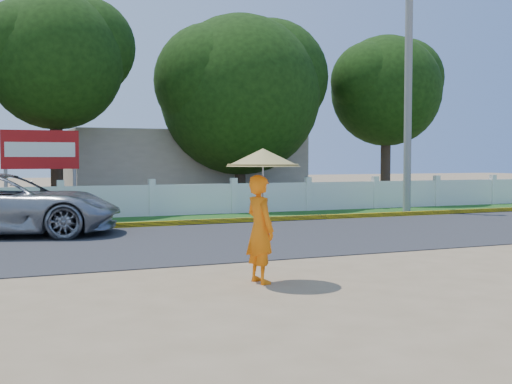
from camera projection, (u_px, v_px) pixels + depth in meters
The scene contains 11 objects.
ground at pixel (299, 269), 11.64m from camera, with size 120.00×120.00×0.00m, color #9E8460.
road at pixel (217, 239), 15.78m from camera, with size 60.00×7.00×0.02m, color #38383A.
grass_verge at pixel (163, 220), 20.62m from camera, with size 60.00×3.50×0.03m, color #2D601E.
curb at pixel (177, 223), 19.05m from camera, with size 40.00×0.18×0.16m, color yellow.
fence at pixel (152, 201), 21.92m from camera, with size 40.00×0.10×1.10m, color silver.
building_near at pixel (181, 167), 29.29m from camera, with size 10.00×6.00×3.20m, color #B7AD99.
utility_pole at pixel (408, 93), 23.60m from camera, with size 0.28×0.28×8.86m, color gray.
vehicle at pixel (5, 205), 16.56m from camera, with size 2.69×5.84×1.62m, color #9B9DA2.
monk_with_parasol at pixel (261, 195), 10.26m from camera, with size 1.19×1.19×2.16m.
billboard at pixel (40, 154), 21.49m from camera, with size 2.50×0.13×2.95m.
tree_row at pixel (58, 83), 23.46m from camera, with size 30.30×7.25×8.09m.
Camera 1 is at (-5.19, -10.35, 2.00)m, focal length 45.00 mm.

